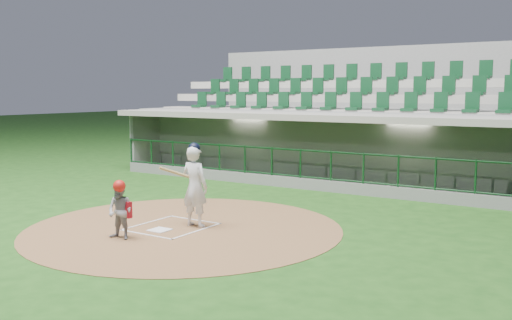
{
  "coord_description": "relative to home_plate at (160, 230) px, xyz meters",
  "views": [
    {
      "loc": [
        8.57,
        -10.06,
        3.11
      ],
      "look_at": [
        0.45,
        2.6,
        1.3
      ],
      "focal_mm": 40.0,
      "sensor_mm": 36.0,
      "label": 1
    }
  ],
  "objects": [
    {
      "name": "home_plate",
      "position": [
        0.0,
        0.0,
        0.0
      ],
      "size": [
        0.43,
        0.43,
        0.02
      ],
      "primitive_type": "cube",
      "color": "white",
      "rests_on": "dirt_circle"
    },
    {
      "name": "dirt_circle",
      "position": [
        0.3,
        0.5,
        -0.02
      ],
      "size": [
        7.2,
        7.2,
        0.01
      ],
      "primitive_type": "cylinder",
      "color": "brown",
      "rests_on": "ground"
    },
    {
      "name": "catcher",
      "position": [
        -0.19,
        -0.99,
        0.61
      ],
      "size": [
        0.62,
        0.51,
        1.26
      ],
      "color": "gray",
      "rests_on": "dirt_circle"
    },
    {
      "name": "batter_box_chalk",
      "position": [
        0.0,
        0.4,
        -0.0
      ],
      "size": [
        1.55,
        1.8,
        0.01
      ],
      "color": "silver",
      "rests_on": "ground"
    },
    {
      "name": "seating_deck",
      "position": [
        0.0,
        11.61,
        1.4
      ],
      "size": [
        17.0,
        6.72,
        5.15
      ],
      "color": "gray",
      "rests_on": "ground"
    },
    {
      "name": "dugout_structure",
      "position": [
        0.08,
        8.53,
        0.94
      ],
      "size": [
        16.4,
        3.7,
        3.0
      ],
      "color": "slate",
      "rests_on": "ground"
    },
    {
      "name": "ground",
      "position": [
        0.0,
        0.7,
        -0.02
      ],
      "size": [
        120.0,
        120.0,
        0.0
      ],
      "primitive_type": "plane",
      "color": "#194213",
      "rests_on": "ground"
    },
    {
      "name": "batter",
      "position": [
        0.42,
        0.74,
        0.96
      ],
      "size": [
        0.88,
        0.87,
        1.95
      ],
      "color": "silver",
      "rests_on": "dirt_circle"
    }
  ]
}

